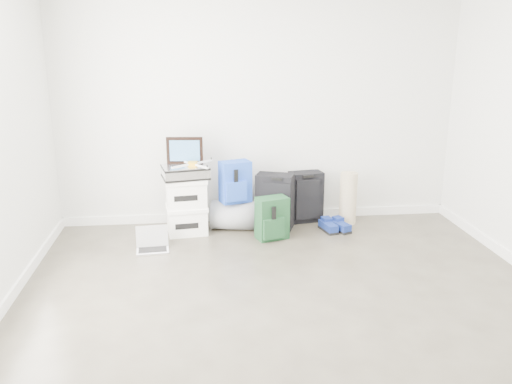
{
  "coord_description": "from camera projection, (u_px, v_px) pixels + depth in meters",
  "views": [
    {
      "loc": [
        -0.71,
        -3.53,
        2.08
      ],
      "look_at": [
        -0.1,
        1.9,
        0.51
      ],
      "focal_mm": 38.0,
      "sensor_mm": 36.0,
      "label": 1
    }
  ],
  "objects": [
    {
      "name": "rolled_rug",
      "position": [
        348.0,
        198.0,
        6.19
      ],
      "size": [
        0.2,
        0.2,
        0.6
      ],
      "primitive_type": "cylinder",
      "color": "tan",
      "rests_on": "ground"
    },
    {
      "name": "laptop",
      "position": [
        152.0,
        244.0,
        5.48
      ],
      "size": [
        0.34,
        0.26,
        0.23
      ],
      "rotation": [
        0.0,
        0.0,
        0.08
      ],
      "color": "silver",
      "rests_on": "ground"
    },
    {
      "name": "large_suitcase",
      "position": [
        275.0,
        202.0,
        6.02
      ],
      "size": [
        0.46,
        0.37,
        0.62
      ],
      "rotation": [
        0.0,
        0.0,
        -0.35
      ],
      "color": "black",
      "rests_on": "ground"
    },
    {
      "name": "painting",
      "position": [
        185.0,
        150.0,
        5.81
      ],
      "size": [
        0.39,
        0.06,
        0.29
      ],
      "rotation": [
        0.0,
        0.0,
        -0.1
      ],
      "color": "black",
      "rests_on": "briefcase"
    },
    {
      "name": "drone",
      "position": [
        193.0,
        164.0,
        5.74
      ],
      "size": [
        0.43,
        0.43,
        0.05
      ],
      "rotation": [
        0.0,
        0.0,
        -0.15
      ],
      "color": "gold",
      "rests_on": "briefcase"
    },
    {
      "name": "green_backpack",
      "position": [
        272.0,
        219.0,
        5.73
      ],
      "size": [
        0.37,
        0.32,
        0.45
      ],
      "rotation": [
        0.0,
        0.0,
        0.3
      ],
      "color": "#13361E",
      "rests_on": "ground"
    },
    {
      "name": "briefcase",
      "position": [
        185.0,
        172.0,
        5.77
      ],
      "size": [
        0.53,
        0.43,
        0.14
      ],
      "primitive_type": "cube",
      "rotation": [
        0.0,
        0.0,
        0.19
      ],
      "color": "#B2B2B7",
      "rests_on": "boxes_stack"
    },
    {
      "name": "shoes",
      "position": [
        334.0,
        227.0,
        6.0
      ],
      "size": [
        0.33,
        0.32,
        0.1
      ],
      "rotation": [
        0.0,
        0.0,
        0.3
      ],
      "color": "black",
      "rests_on": "ground"
    },
    {
      "name": "ground",
      "position": [
        297.0,
        327.0,
        4.03
      ],
      "size": [
        5.0,
        5.0,
        0.0
      ],
      "primitive_type": "plane",
      "color": "#393429",
      "rests_on": "ground"
    },
    {
      "name": "duffel_bag",
      "position": [
        235.0,
        215.0,
        6.04
      ],
      "size": [
        0.58,
        0.43,
        0.33
      ],
      "primitive_type": "cylinder",
      "rotation": [
        0.0,
        1.57,
        -0.2
      ],
      "color": "gray",
      "rests_on": "ground"
    },
    {
      "name": "boxes_stack",
      "position": [
        187.0,
        206.0,
        5.88
      ],
      "size": [
        0.47,
        0.4,
        0.62
      ],
      "rotation": [
        0.0,
        0.0,
        0.12
      ],
      "color": "white",
      "rests_on": "ground"
    },
    {
      "name": "carry_on",
      "position": [
        306.0,
        197.0,
        6.26
      ],
      "size": [
        0.4,
        0.29,
        0.59
      ],
      "rotation": [
        0.0,
        0.0,
        0.16
      ],
      "color": "black",
      "rests_on": "ground"
    },
    {
      "name": "room_envelope",
      "position": [
        302.0,
        93.0,
        3.57
      ],
      "size": [
        4.52,
        5.02,
        2.71
      ],
      "color": "silver",
      "rests_on": "ground"
    },
    {
      "name": "blue_backpack",
      "position": [
        235.0,
        183.0,
        5.9
      ],
      "size": [
        0.37,
        0.32,
        0.45
      ],
      "rotation": [
        0.0,
        0.0,
        0.31
      ],
      "color": "#1933A7",
      "rests_on": "duffel_bag"
    }
  ]
}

